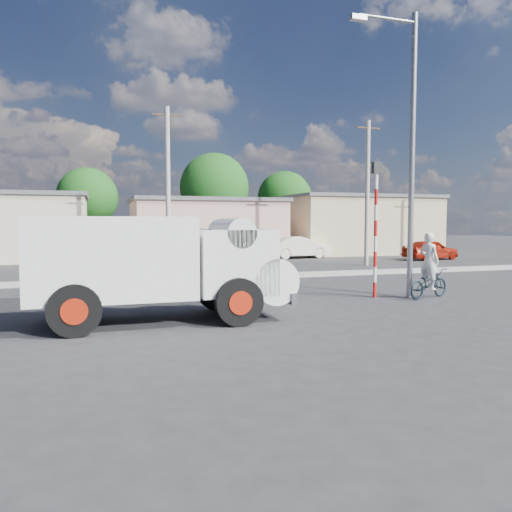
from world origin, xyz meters
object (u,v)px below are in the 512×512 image
object	(u,v)px
traffic_pole	(376,218)
cyclist	(429,270)
truck	(164,264)
bicycle	(429,284)
car_red	(430,250)
streetlight	(408,143)
car_cream	(297,247)

from	to	relation	value
traffic_pole	cyclist	bearing A→B (deg)	-23.93
truck	cyclist	distance (m)	8.64
traffic_pole	truck	bearing A→B (deg)	-165.67
bicycle	car_red	bearing A→B (deg)	-55.50
cyclist	streetlight	size ratio (longest dim) A/B	0.20
car_cream	cyclist	bearing A→B (deg)	162.68
car_red	streetlight	size ratio (longest dim) A/B	0.43
car_cream	car_red	world-z (taller)	car_cream
car_cream	car_red	bearing A→B (deg)	-125.09
car_red	bicycle	bearing A→B (deg)	134.09
truck	car_red	bearing A→B (deg)	37.89
bicycle	cyclist	xyz separation A→B (m)	(0.00, 0.00, 0.43)
bicycle	car_red	world-z (taller)	car_red
car_red	traffic_pole	xyz separation A→B (m)	(-11.90, -12.97, 1.94)
traffic_pole	streetlight	size ratio (longest dim) A/B	0.48
car_cream	bicycle	bearing A→B (deg)	162.68
truck	car_cream	size ratio (longest dim) A/B	1.42
bicycle	streetlight	size ratio (longest dim) A/B	0.20
car_red	traffic_pole	bearing A→B (deg)	128.71
truck	car_cream	distance (m)	21.73
car_cream	traffic_pole	bearing A→B (deg)	157.26
truck	traffic_pole	world-z (taller)	traffic_pole
car_cream	car_red	distance (m)	8.56
cyclist	car_cream	world-z (taller)	cyclist
car_cream	truck	bearing A→B (deg)	140.25
car_cream	traffic_pole	distance (m)	17.42
bicycle	car_cream	bearing A→B (deg)	-27.08
cyclist	car_red	size ratio (longest dim) A/B	0.47
truck	cyclist	bearing A→B (deg)	7.26
truck	traffic_pole	xyz separation A→B (m)	(7.01, 1.79, 1.16)
streetlight	car_red	bearing A→B (deg)	50.43
truck	streetlight	distance (m)	8.82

